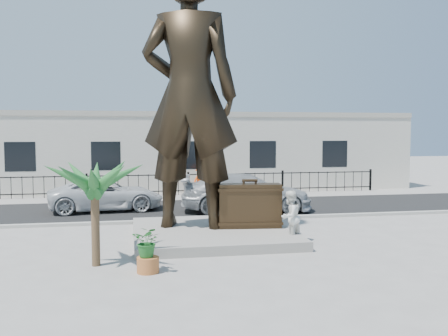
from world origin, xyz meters
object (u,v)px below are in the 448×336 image
(suitcase, at_px, (250,206))
(car_white, at_px, (106,195))
(statue, at_px, (189,95))
(tourist, at_px, (290,217))

(suitcase, height_order, car_white, suitcase)
(statue, xyz_separation_m, car_white, (-3.06, 6.00, -4.08))
(statue, bearing_deg, suitcase, -176.38)
(statue, xyz_separation_m, tourist, (2.99, -1.80, -3.95))
(statue, bearing_deg, tourist, 166.34)
(suitcase, distance_m, car_white, 8.23)
(statue, distance_m, car_white, 7.88)
(statue, height_order, suitcase, statue)
(tourist, bearing_deg, car_white, -92.26)
(statue, distance_m, suitcase, 4.27)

